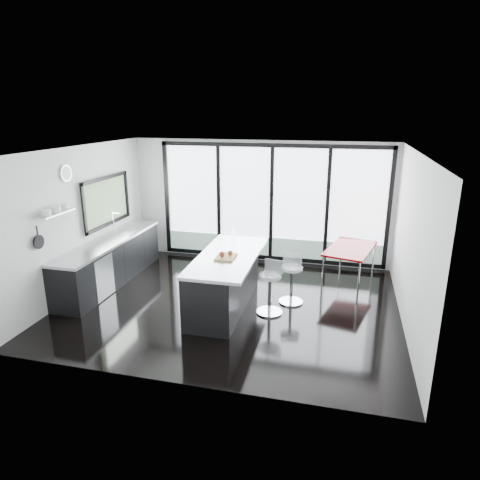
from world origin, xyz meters
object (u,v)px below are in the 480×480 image
(island, at_px, (224,280))
(bar_stool_far, at_px, (291,285))
(red_table, at_px, (349,265))
(bar_stool_near, at_px, (270,294))

(island, height_order, bar_stool_far, island)
(island, xyz_separation_m, red_table, (2.19, 1.67, -0.12))
(red_table, bearing_deg, bar_stool_far, -129.09)
(bar_stool_near, height_order, bar_stool_far, bar_stool_near)
(bar_stool_near, bearing_deg, bar_stool_far, 73.72)
(bar_stool_near, xyz_separation_m, bar_stool_far, (0.31, 0.51, -0.01))
(island, xyz_separation_m, bar_stool_far, (1.17, 0.41, -0.15))
(red_table, bearing_deg, island, -142.72)
(bar_stool_far, bearing_deg, island, -166.50)
(bar_stool_far, height_order, red_table, red_table)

